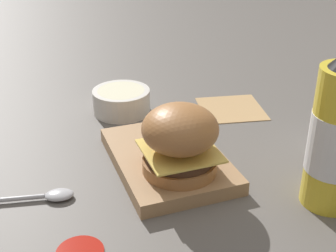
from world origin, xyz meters
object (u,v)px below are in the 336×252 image
object	(u,v)px
burger	(183,139)
side_bowl	(121,100)
serving_board	(168,159)
spoon	(42,196)

from	to	relation	value
burger	side_bowl	bearing A→B (deg)	4.27
serving_board	spoon	distance (m)	0.21
burger	side_bowl	distance (m)	0.28
burger	spoon	xyz separation A→B (m)	(0.03, 0.21, -0.07)
spoon	serving_board	bearing A→B (deg)	18.31
serving_board	burger	size ratio (longest dim) A/B	2.11
serving_board	spoon	bearing A→B (deg)	96.97
burger	side_bowl	xyz separation A→B (m)	(0.28, 0.02, -0.05)
spoon	burger	bearing A→B (deg)	3.65
serving_board	spoon	world-z (taller)	serving_board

